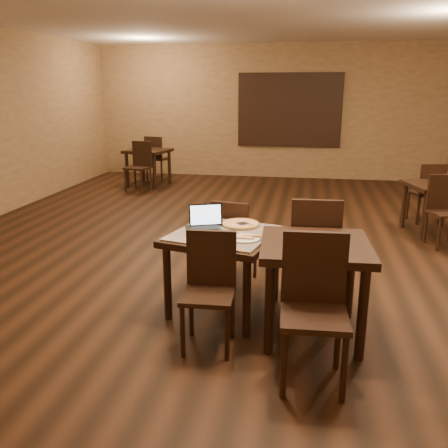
% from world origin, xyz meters
% --- Properties ---
extents(ground, '(10.00, 10.00, 0.00)m').
position_xyz_m(ground, '(0.00, 0.00, 0.00)').
color(ground, black).
rests_on(ground, ground).
extents(wall_back, '(8.00, 0.02, 3.00)m').
position_xyz_m(wall_back, '(0.00, 5.00, 1.50)').
color(wall_back, '#98784D').
rests_on(wall_back, ground).
extents(ceiling, '(8.00, 10.00, 0.02)m').
position_xyz_m(ceiling, '(0.00, 0.00, 3.00)').
color(ceiling, silver).
rests_on(ceiling, wall_back).
extents(mural, '(2.34, 0.05, 1.64)m').
position_xyz_m(mural, '(0.50, 4.96, 1.55)').
color(mural, '#285695').
rests_on(mural, wall_back).
extents(tiled_table, '(1.12, 1.12, 0.76)m').
position_xyz_m(tiled_table, '(0.25, -2.13, 0.66)').
color(tiled_table, black).
rests_on(tiled_table, ground).
extents(chair_main_near, '(0.42, 0.42, 0.93)m').
position_xyz_m(chair_main_near, '(0.25, -2.75, 0.53)').
color(chair_main_near, black).
rests_on(chair_main_near, ground).
extents(chair_main_far, '(0.47, 0.47, 0.92)m').
position_xyz_m(chair_main_far, '(0.24, -1.51, 0.52)').
color(chair_main_far, black).
rests_on(chair_main_far, ground).
extents(laptop, '(0.37, 0.35, 0.21)m').
position_xyz_m(laptop, '(0.05, -2.03, 0.82)').
color(laptop, black).
rests_on(laptop, tiled_table).
extents(plate, '(0.26, 0.26, 0.01)m').
position_xyz_m(plate, '(0.47, -2.31, 0.77)').
color(plate, white).
rests_on(plate, tiled_table).
extents(pizza_slice, '(0.20, 0.20, 0.02)m').
position_xyz_m(pizza_slice, '(0.47, -2.31, 0.79)').
color(pizza_slice, beige).
rests_on(pizza_slice, plate).
extents(pizza_pan, '(0.38, 0.38, 0.01)m').
position_xyz_m(pizza_pan, '(0.37, -1.89, 0.77)').
color(pizza_pan, silver).
rests_on(pizza_pan, tiled_table).
extents(pizza_whole, '(0.35, 0.35, 0.02)m').
position_xyz_m(pizza_whole, '(0.37, -1.89, 0.78)').
color(pizza_whole, beige).
rests_on(pizza_whole, pizza_pan).
extents(spatula, '(0.22, 0.25, 0.01)m').
position_xyz_m(spatula, '(0.39, -1.91, 0.79)').
color(spatula, silver).
rests_on(spatula, pizza_whole).
extents(napkin_roll, '(0.04, 0.17, 0.04)m').
position_xyz_m(napkin_roll, '(0.65, -2.27, 0.78)').
color(napkin_roll, white).
rests_on(napkin_roll, tiled_table).
extents(other_table_a, '(0.95, 0.95, 0.72)m').
position_xyz_m(other_table_a, '(2.79, 0.84, 0.60)').
color(other_table_a, black).
rests_on(other_table_a, ground).
extents(other_table_a_chair_near, '(0.50, 0.50, 0.94)m').
position_xyz_m(other_table_a_chair_near, '(2.77, 0.29, 0.53)').
color(other_table_a_chair_near, black).
rests_on(other_table_a_chair_near, ground).
extents(other_table_a_chair_far, '(0.50, 0.50, 0.94)m').
position_xyz_m(other_table_a_chair_far, '(2.81, 1.39, 0.53)').
color(other_table_a_chair_far, black).
rests_on(other_table_a_chair_far, ground).
extents(other_table_b, '(0.97, 0.97, 0.77)m').
position_xyz_m(other_table_b, '(-2.41, 3.52, 0.64)').
color(other_table_b, black).
rests_on(other_table_b, ground).
extents(other_table_b_chair_near, '(0.51, 0.51, 1.00)m').
position_xyz_m(other_table_b_chair_near, '(-2.39, 2.94, 0.56)').
color(other_table_b_chair_near, black).
rests_on(other_table_b_chair_near, ground).
extents(other_table_b_chair_far, '(0.51, 0.51, 1.00)m').
position_xyz_m(other_table_b_chair_far, '(-2.42, 4.11, 0.56)').
color(other_table_b_chair_far, black).
rests_on(other_table_b_chair_far, ground).
extents(other_table_c, '(0.92, 0.92, 0.82)m').
position_xyz_m(other_table_c, '(1.07, -2.46, 0.68)').
color(other_table_c, black).
rests_on(other_table_c, ground).
extents(other_table_c_chair_near, '(0.48, 0.48, 1.06)m').
position_xyz_m(other_table_c_chair_near, '(1.06, -3.08, 0.60)').
color(other_table_c_chair_near, black).
rests_on(other_table_c_chair_near, ground).
extents(other_table_c_chair_far, '(0.48, 0.48, 1.06)m').
position_xyz_m(other_table_c_chair_far, '(1.07, -1.84, 0.60)').
color(other_table_c_chair_far, black).
rests_on(other_table_c_chair_far, ground).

